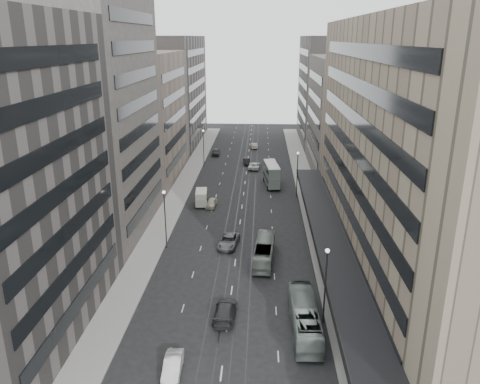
% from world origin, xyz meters
% --- Properties ---
extents(ground, '(220.00, 220.00, 0.00)m').
position_xyz_m(ground, '(0.00, 0.00, 0.00)').
color(ground, black).
rests_on(ground, ground).
extents(sidewalk_right, '(4.00, 125.00, 0.15)m').
position_xyz_m(sidewalk_right, '(12.00, 37.50, 0.07)').
color(sidewalk_right, gray).
rests_on(sidewalk_right, ground).
extents(sidewalk_left, '(4.00, 125.00, 0.15)m').
position_xyz_m(sidewalk_left, '(-12.00, 37.50, 0.07)').
color(sidewalk_left, gray).
rests_on(sidewalk_left, ground).
extents(department_store, '(19.20, 60.00, 30.00)m').
position_xyz_m(department_store, '(21.45, 8.00, 14.95)').
color(department_store, gray).
rests_on(department_store, ground).
extents(building_right_mid, '(15.00, 28.00, 24.00)m').
position_xyz_m(building_right_mid, '(21.50, 52.00, 12.00)').
color(building_right_mid, '#47413E').
rests_on(building_right_mid, ground).
extents(building_right_far, '(15.00, 32.00, 28.00)m').
position_xyz_m(building_right_far, '(21.50, 82.00, 14.00)').
color(building_right_far, '#5B5551').
rests_on(building_right_far, ground).
extents(building_left_b, '(15.00, 26.00, 34.00)m').
position_xyz_m(building_left_b, '(-21.50, 19.00, 17.00)').
color(building_left_b, '#47413E').
rests_on(building_left_b, ground).
extents(building_left_c, '(15.00, 28.00, 25.00)m').
position_xyz_m(building_left_c, '(-21.50, 46.00, 12.50)').
color(building_left_c, gray).
rests_on(building_left_c, ground).
extents(building_left_d, '(15.00, 38.00, 28.00)m').
position_xyz_m(building_left_d, '(-21.50, 79.00, 14.00)').
color(building_left_d, '#5B5551').
rests_on(building_left_d, ground).
extents(lamp_right_near, '(0.44, 0.44, 8.32)m').
position_xyz_m(lamp_right_near, '(9.70, -5.00, 5.20)').
color(lamp_right_near, '#262628').
rests_on(lamp_right_near, ground).
extents(lamp_right_far, '(0.44, 0.44, 8.32)m').
position_xyz_m(lamp_right_far, '(9.70, 35.00, 5.20)').
color(lamp_right_far, '#262628').
rests_on(lamp_right_far, ground).
extents(lamp_left_near, '(0.44, 0.44, 8.32)m').
position_xyz_m(lamp_left_near, '(-9.70, 12.00, 5.20)').
color(lamp_left_near, '#262628').
rests_on(lamp_left_near, ground).
extents(lamp_left_far, '(0.44, 0.44, 8.32)m').
position_xyz_m(lamp_left_far, '(-9.70, 55.00, 5.20)').
color(lamp_left_far, '#262628').
rests_on(lamp_left_far, ground).
extents(bus_near, '(2.71, 10.66, 2.95)m').
position_xyz_m(bus_near, '(7.65, -6.37, 1.48)').
color(bus_near, gray).
rests_on(bus_near, ground).
extents(bus_far, '(2.98, 9.95, 2.73)m').
position_xyz_m(bus_far, '(3.73, 8.75, 1.37)').
color(bus_far, '#949F95').
rests_on(bus_far, ground).
extents(double_decker, '(3.30, 8.28, 4.41)m').
position_xyz_m(double_decker, '(5.22, 41.17, 2.38)').
color(double_decker, slate).
rests_on(double_decker, ground).
extents(panel_van, '(2.39, 4.37, 2.66)m').
position_xyz_m(panel_van, '(-7.05, 29.36, 1.46)').
color(panel_van, beige).
rests_on(panel_van, ground).
extents(sedan_1, '(1.66, 4.29, 1.39)m').
position_xyz_m(sedan_1, '(-4.19, -13.14, 0.70)').
color(sedan_1, silver).
rests_on(sedan_1, ground).
extents(sedan_2, '(3.15, 5.60, 1.48)m').
position_xyz_m(sedan_2, '(-1.20, 12.97, 0.74)').
color(sedan_2, slate).
rests_on(sedan_2, ground).
extents(sedan_3, '(2.45, 5.49, 1.56)m').
position_xyz_m(sedan_3, '(-0.32, -4.48, 0.78)').
color(sedan_3, '#2A292C').
rests_on(sedan_3, ground).
extents(sedan_4, '(1.94, 4.15, 1.37)m').
position_xyz_m(sedan_4, '(-5.24, 28.68, 0.69)').
color(sedan_4, beige).
rests_on(sedan_4, ground).
extents(sedan_5, '(1.88, 4.20, 1.34)m').
position_xyz_m(sedan_5, '(-0.10, 57.07, 0.67)').
color(sedan_5, black).
rests_on(sedan_5, ground).
extents(sedan_6, '(2.70, 5.35, 1.45)m').
position_xyz_m(sedan_6, '(1.66, 53.37, 0.73)').
color(sedan_6, silver).
rests_on(sedan_6, ground).
extents(sedan_7, '(2.49, 5.38, 1.52)m').
position_xyz_m(sedan_7, '(5.65, 57.13, 0.76)').
color(sedan_7, slate).
rests_on(sedan_7, ground).
extents(sedan_8, '(2.00, 4.71, 1.59)m').
position_xyz_m(sedan_8, '(-8.00, 65.55, 0.80)').
color(sedan_8, '#27272A').
rests_on(sedan_8, ground).
extents(sedan_9, '(1.86, 4.40, 1.41)m').
position_xyz_m(sedan_9, '(1.23, 73.57, 0.71)').
color(sedan_9, '#B1A793').
rests_on(sedan_9, ground).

